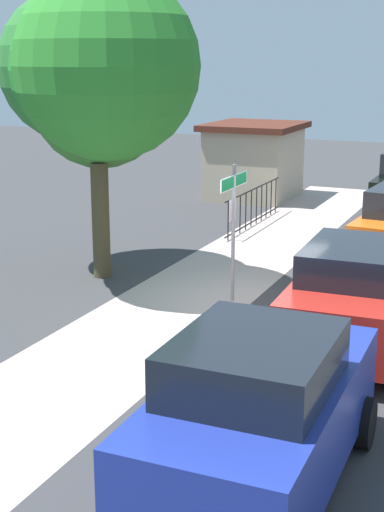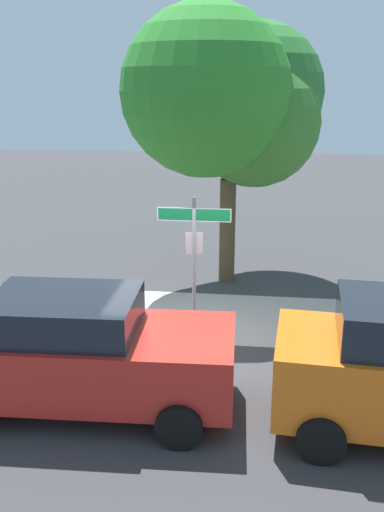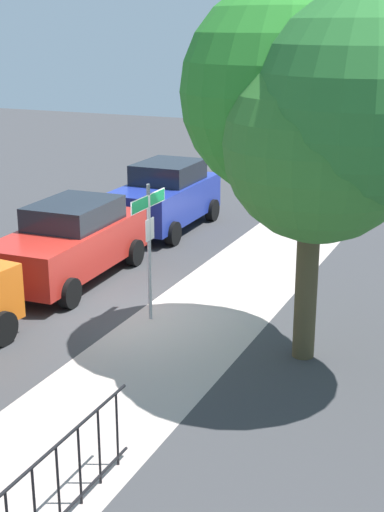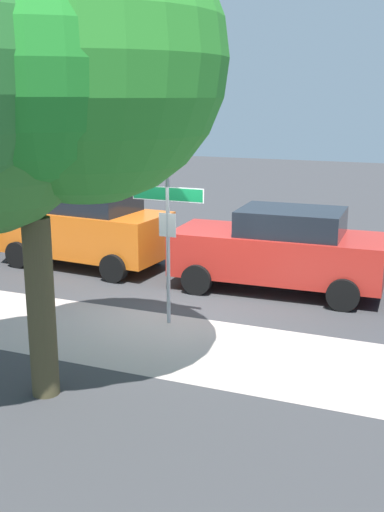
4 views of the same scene
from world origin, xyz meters
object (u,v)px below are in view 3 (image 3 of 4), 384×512
at_px(car_blue, 165,196).
at_px(shade_tree, 321,105).
at_px(street_sign, 149,227).
at_px(car_red, 70,241).

bearing_deg(car_blue, shade_tree, 41.44).
relative_size(street_sign, shade_tree, 0.43).
distance_m(street_sign, car_blue, 6.77).
height_order(shade_tree, car_blue, shade_tree).
distance_m(car_blue, car_red, 4.80).
relative_size(car_blue, car_red, 0.92).
distance_m(shade_tree, car_red, 7.14).
xyz_separation_m(street_sign, shade_tree, (0.44, 3.30, 2.45)).
bearing_deg(street_sign, car_blue, -156.63).
bearing_deg(car_red, car_blue, 177.50).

